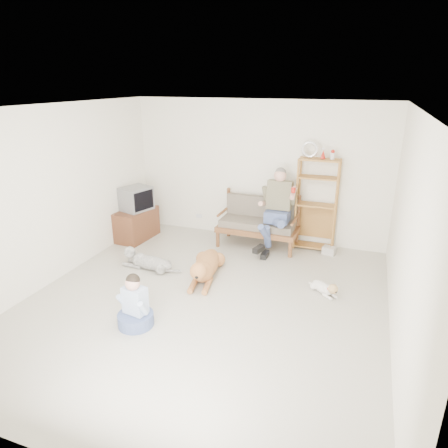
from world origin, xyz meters
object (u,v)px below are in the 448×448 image
at_px(tv_stand, 136,224).
at_px(golden_retriever, 205,267).
at_px(loveseat, 259,221).
at_px(etagere, 316,204).

height_order(tv_stand, golden_retriever, tv_stand).
relative_size(loveseat, tv_stand, 1.61).
bearing_deg(loveseat, golden_retriever, -104.70).
height_order(etagere, golden_retriever, etagere).
relative_size(etagere, tv_stand, 2.14).
bearing_deg(loveseat, tv_stand, -167.21).
bearing_deg(etagere, tv_stand, -168.16).
height_order(loveseat, tv_stand, loveseat).
distance_m(loveseat, golden_retriever, 1.70).
xyz_separation_m(loveseat, tv_stand, (-2.39, -0.51, -0.19)).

